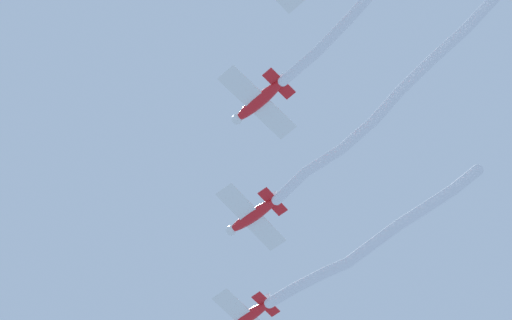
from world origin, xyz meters
name	(u,v)px	position (x,y,z in m)	size (l,w,h in m)	color
airplane_lead	(246,317)	(0.58, -4.03, 67.43)	(6.82, 5.23, 1.69)	red
smoke_trail_lead	(372,242)	(3.88, 7.73, 67.60)	(6.39, 19.69, 2.18)	white
airplane_left_wing	(252,216)	(9.43, -0.09, 67.68)	(6.82, 5.23, 1.69)	red
smoke_trail_left_wing	(420,71)	(15.65, 15.34, 69.42)	(12.81, 26.81, 3.92)	white
airplane_right_wing	(258,102)	(18.27, 3.85, 67.93)	(6.77, 5.22, 1.69)	red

